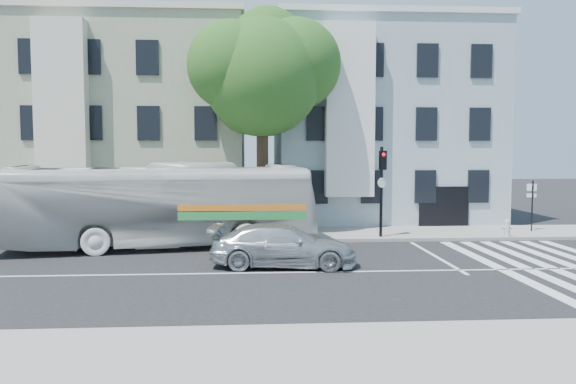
{
  "coord_description": "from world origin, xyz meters",
  "views": [
    {
      "loc": [
        -0.51,
        -18.32,
        4.04
      ],
      "look_at": [
        0.93,
        3.88,
        2.4
      ],
      "focal_mm": 35.0,
      "sensor_mm": 36.0,
      "label": 1
    }
  ],
  "objects": [
    {
      "name": "far_sign_pole",
      "position": [
        13.05,
        7.94,
        1.71
      ],
      "size": [
        0.43,
        0.22,
        2.46
      ],
      "rotation": [
        0.0,
        0.0,
        -0.32
      ],
      "color": "black",
      "rests_on": "sidewalk_far"
    },
    {
      "name": "bus",
      "position": [
        -4.3,
        5.2,
        1.79
      ],
      "size": [
        5.07,
        13.14,
        3.57
      ],
      "primitive_type": "imported",
      "rotation": [
        0.0,
        0.0,
        1.74
      ],
      "color": "silver",
      "rests_on": "ground"
    },
    {
      "name": "building_left",
      "position": [
        -7.0,
        15.0,
        5.5
      ],
      "size": [
        12.0,
        10.0,
        11.0
      ],
      "primitive_type": "cube",
      "color": "gray",
      "rests_on": "ground"
    },
    {
      "name": "hedge",
      "position": [
        -7.24,
        6.3,
        0.5
      ],
      "size": [
        8.52,
        2.27,
        0.7
      ],
      "primitive_type": null,
      "rotation": [
        0.0,
        0.0,
        0.17
      ],
      "color": "#26571C",
      "rests_on": "sidewalk_far"
    },
    {
      "name": "sedan",
      "position": [
        0.58,
        0.99,
        0.74
      ],
      "size": [
        2.59,
        5.27,
        1.48
      ],
      "primitive_type": "imported",
      "rotation": [
        0.0,
        0.0,
        1.47
      ],
      "color": "silver",
      "rests_on": "ground"
    },
    {
      "name": "sidewalk_near",
      "position": [
        0.0,
        -8.0,
        0.07
      ],
      "size": [
        80.0,
        4.0,
        0.15
      ],
      "primitive_type": "cube",
      "color": "gray",
      "rests_on": "ground"
    },
    {
      "name": "street_tree",
      "position": [
        0.06,
        8.74,
        7.83
      ],
      "size": [
        7.3,
        5.9,
        11.1
      ],
      "color": "#2D2116",
      "rests_on": "ground"
    },
    {
      "name": "traffic_signal",
      "position": [
        5.32,
        6.48,
        2.73
      ],
      "size": [
        0.43,
        0.53,
        4.22
      ],
      "rotation": [
        0.0,
        0.0,
        0.31
      ],
      "color": "black",
      "rests_on": "ground"
    },
    {
      "name": "ground",
      "position": [
        0.0,
        0.0,
        0.0
      ],
      "size": [
        120.0,
        120.0,
        0.0
      ],
      "primitive_type": "plane",
      "color": "black",
      "rests_on": "ground"
    },
    {
      "name": "fire_hydrant",
      "position": [
        11.08,
        6.3,
        0.55
      ],
      "size": [
        0.44,
        0.25,
        0.78
      ],
      "rotation": [
        0.0,
        0.0,
        -0.17
      ],
      "color": "#B1B1AC",
      "rests_on": "sidewalk_far"
    },
    {
      "name": "sidewalk_far",
      "position": [
        0.0,
        8.0,
        0.07
      ],
      "size": [
        80.0,
        4.0,
        0.15
      ],
      "primitive_type": "cube",
      "color": "gray",
      "rests_on": "ground"
    },
    {
      "name": "building_right",
      "position": [
        7.0,
        15.0,
        5.5
      ],
      "size": [
        12.0,
        10.0,
        11.0
      ],
      "primitive_type": "cube",
      "color": "#90A3AB",
      "rests_on": "ground"
    }
  ]
}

